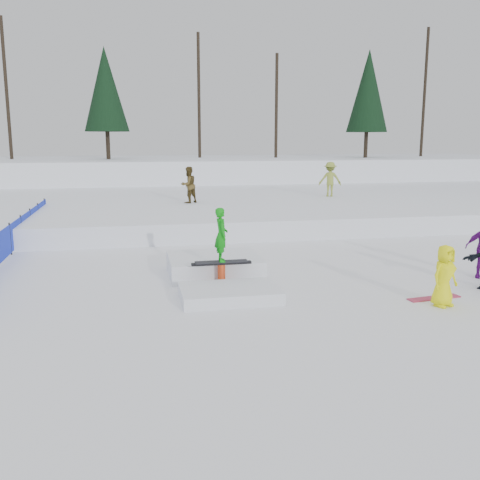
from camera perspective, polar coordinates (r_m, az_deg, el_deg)
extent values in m
plane|color=white|center=(13.15, -0.41, -6.40)|extent=(120.00, 120.00, 0.00)
cube|color=white|center=(42.48, -8.25, 7.02)|extent=(60.00, 14.00, 2.40)
cube|color=white|center=(28.65, -6.57, 3.71)|extent=(50.00, 18.00, 0.80)
cube|color=#1B30C9|center=(19.65, -23.30, 0.12)|extent=(0.03, 16.00, 0.95)
cylinder|color=black|center=(19.65, -23.30, 0.12)|extent=(0.05, 0.05, 1.10)
cylinder|color=black|center=(21.49, -22.30, 1.03)|extent=(0.05, 0.05, 1.10)
cylinder|color=black|center=(23.34, -21.45, 1.81)|extent=(0.05, 0.05, 1.10)
cylinder|color=black|center=(25.19, -20.73, 2.46)|extent=(0.05, 0.05, 1.10)
cylinder|color=black|center=(27.05, -20.10, 3.03)|extent=(0.05, 0.05, 1.10)
cylinder|color=black|center=(43.34, -23.66, 14.54)|extent=(0.24, 0.24, 10.00)
cylinder|color=black|center=(40.87, -13.90, 9.77)|extent=(0.30, 0.30, 2.00)
cone|color=black|center=(41.01, -14.16, 15.33)|extent=(3.20, 3.20, 5.95)
cylinder|color=black|center=(43.30, -4.41, 15.05)|extent=(0.24, 0.24, 9.50)
cylinder|color=black|center=(43.43, 3.90, 14.05)|extent=(0.24, 0.24, 8.00)
cylinder|color=black|center=(44.34, 13.27, 9.85)|extent=(0.30, 0.30, 2.00)
cone|color=black|center=(44.49, 13.51, 15.20)|extent=(3.20, 3.20, 6.30)
cylinder|color=black|center=(49.01, 19.09, 14.59)|extent=(0.24, 0.24, 10.50)
imported|color=#4B3B19|center=(26.12, -5.51, 5.88)|extent=(1.08, 1.03, 1.76)
imported|color=olive|center=(29.46, 9.58, 6.42)|extent=(1.34, 0.97, 1.86)
imported|color=#FFFE0C|center=(13.37, 20.96, -3.58)|extent=(0.83, 0.68, 1.47)
cube|color=#A92E4C|center=(14.08, 19.98, -5.83)|extent=(1.42, 0.45, 0.03)
cube|color=white|center=(15.50, -2.78, -2.72)|extent=(2.60, 2.20, 0.54)
cube|color=white|center=(13.14, -1.11, -5.72)|extent=(2.40, 1.60, 0.30)
cylinder|color=#DD5024|center=(14.31, -1.97, -4.84)|extent=(0.44, 0.44, 0.06)
cylinder|color=#DD5024|center=(14.24, -1.98, -3.80)|extent=(0.20, 0.20, 0.60)
cube|color=black|center=(14.17, -1.99, -2.50)|extent=(1.60, 0.16, 0.06)
cube|color=black|center=(14.15, -1.99, -2.33)|extent=(1.40, 0.28, 0.03)
imported|color=#0A9310|center=(14.01, -2.01, 0.57)|extent=(0.34, 0.52, 1.42)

